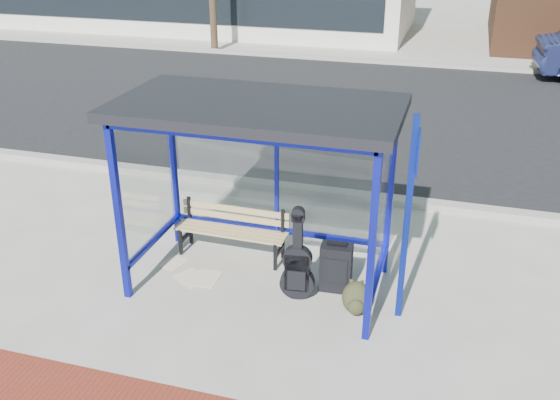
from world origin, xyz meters
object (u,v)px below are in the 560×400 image
(suitcase, at_px, (336,268))
(backpack, at_px, (356,299))
(guitar_bag, at_px, (297,268))
(bench, at_px, (232,228))

(suitcase, xyz_separation_m, backpack, (0.34, -0.43, -0.12))
(suitcase, relative_size, backpack, 1.69)
(guitar_bag, distance_m, backpack, 0.81)
(guitar_bag, xyz_separation_m, backpack, (0.76, -0.12, -0.23))
(suitcase, bearing_deg, bench, 159.75)
(backpack, bearing_deg, guitar_bag, 160.98)
(backpack, bearing_deg, bench, 144.59)
(bench, xyz_separation_m, backpack, (1.90, -0.90, -0.22))
(backpack, bearing_deg, suitcase, 118.31)
(suitcase, bearing_deg, backpack, -55.10)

